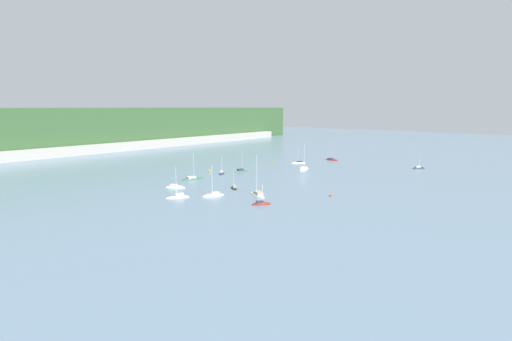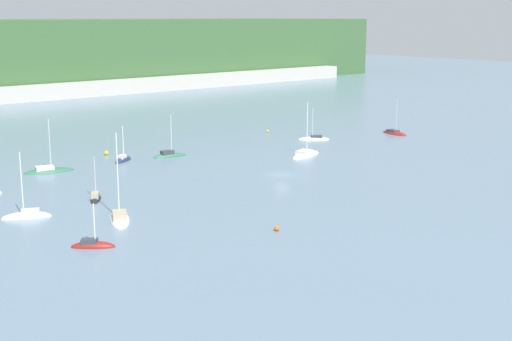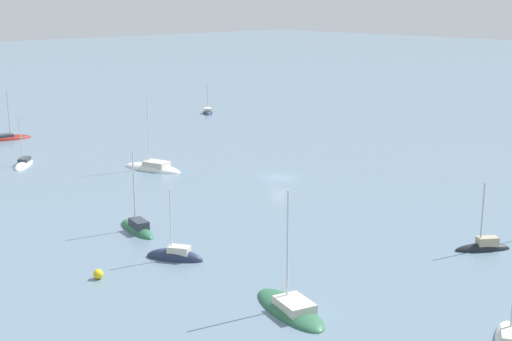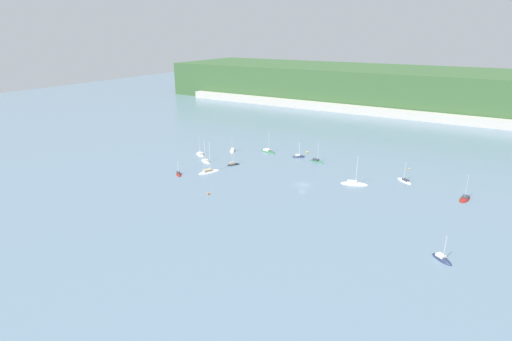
{
  "view_description": "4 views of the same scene",
  "coord_description": "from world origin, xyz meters",
  "px_view_note": "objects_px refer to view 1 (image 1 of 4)",
  "views": [
    {
      "loc": [
        -120.96,
        -76.27,
        24.99
      ],
      "look_at": [
        -16.55,
        8.58,
        3.52
      ],
      "focal_mm": 28.0,
      "sensor_mm": 36.0,
      "label": 1
    },
    {
      "loc": [
        -78.63,
        -85.28,
        26.04
      ],
      "look_at": [
        -6.33,
        -0.96,
        1.79
      ],
      "focal_mm": 50.0,
      "sensor_mm": 36.0,
      "label": 2
    },
    {
      "loc": [
        -62.04,
        62.04,
        22.35
      ],
      "look_at": [
        -4.04,
        7.81,
        2.97
      ],
      "focal_mm": 50.0,
      "sensor_mm": 36.0,
      "label": 3
    },
    {
      "loc": [
        50.52,
        -114.6,
        48.73
      ],
      "look_at": [
        -15.91,
        -3.73,
        3.27
      ],
      "focal_mm": 28.0,
      "sensor_mm": 36.0,
      "label": 4
    }
  ],
  "objects_px": {
    "sailboat_0": "(261,204)",
    "sailboat_1": "(241,171)",
    "sailboat_12": "(213,196)",
    "mooring_buoy_0": "(331,195)",
    "sailboat_2": "(193,179)",
    "sailboat_9": "(175,188)",
    "sailboat_7": "(178,197)",
    "sailboat_10": "(222,174)",
    "sailboat_8": "(304,169)",
    "mooring_buoy_1": "(272,160)",
    "sailboat_3": "(419,168)",
    "sailboat_5": "(299,163)",
    "sailboat_6": "(257,195)",
    "mooring_buoy_2": "(209,171)",
    "sailboat_11": "(234,188)",
    "sailboat_4": "(332,160)"
  },
  "relations": [
    {
      "from": "sailboat_0",
      "to": "sailboat_1",
      "type": "distance_m",
      "value": 53.55
    },
    {
      "from": "sailboat_12",
      "to": "mooring_buoy_0",
      "type": "height_order",
      "value": "sailboat_12"
    },
    {
      "from": "sailboat_2",
      "to": "sailboat_9",
      "type": "relative_size",
      "value": 1.26
    },
    {
      "from": "sailboat_2",
      "to": "mooring_buoy_0",
      "type": "bearing_deg",
      "value": -66.89
    },
    {
      "from": "sailboat_7",
      "to": "sailboat_10",
      "type": "bearing_deg",
      "value": -124.29
    },
    {
      "from": "sailboat_8",
      "to": "sailboat_9",
      "type": "bearing_deg",
      "value": 151.84
    },
    {
      "from": "mooring_buoy_1",
      "to": "sailboat_3",
      "type": "bearing_deg",
      "value": -72.85
    },
    {
      "from": "sailboat_0",
      "to": "sailboat_1",
      "type": "xyz_separation_m",
      "value": [
        36.71,
        38.99,
        0.05
      ]
    },
    {
      "from": "sailboat_5",
      "to": "sailboat_7",
      "type": "xyz_separation_m",
      "value": [
        -79.16,
        -11.7,
        0.06
      ]
    },
    {
      "from": "sailboat_3",
      "to": "mooring_buoy_0",
      "type": "distance_m",
      "value": 68.22
    },
    {
      "from": "sailboat_5",
      "to": "sailboat_2",
      "type": "bearing_deg",
      "value": 33.48
    },
    {
      "from": "sailboat_3",
      "to": "sailboat_6",
      "type": "height_order",
      "value": "sailboat_6"
    },
    {
      "from": "mooring_buoy_1",
      "to": "mooring_buoy_0",
      "type": "bearing_deg",
      "value": -130.66
    },
    {
      "from": "sailboat_1",
      "to": "mooring_buoy_2",
      "type": "bearing_deg",
      "value": 142.1
    },
    {
      "from": "sailboat_2",
      "to": "sailboat_9",
      "type": "bearing_deg",
      "value": -137.51
    },
    {
      "from": "sailboat_7",
      "to": "sailboat_6",
      "type": "bearing_deg",
      "value": 166.07
    },
    {
      "from": "sailboat_3",
      "to": "sailboat_11",
      "type": "bearing_deg",
      "value": -164.04
    },
    {
      "from": "sailboat_5",
      "to": "sailboat_12",
      "type": "height_order",
      "value": "sailboat_12"
    },
    {
      "from": "mooring_buoy_2",
      "to": "sailboat_6",
      "type": "bearing_deg",
      "value": -116.88
    },
    {
      "from": "sailboat_11",
      "to": "mooring_buoy_1",
      "type": "bearing_deg",
      "value": -29.03
    },
    {
      "from": "sailboat_12",
      "to": "mooring_buoy_2",
      "type": "xyz_separation_m",
      "value": [
        29.23,
        31.6,
        0.3
      ]
    },
    {
      "from": "mooring_buoy_0",
      "to": "sailboat_11",
      "type": "bearing_deg",
      "value": 108.91
    },
    {
      "from": "sailboat_5",
      "to": "sailboat_9",
      "type": "relative_size",
      "value": 0.97
    },
    {
      "from": "sailboat_7",
      "to": "sailboat_11",
      "type": "distance_m",
      "value": 19.41
    },
    {
      "from": "sailboat_1",
      "to": "sailboat_2",
      "type": "xyz_separation_m",
      "value": [
        -23.15,
        2.22,
        -0.03
      ]
    },
    {
      "from": "sailboat_2",
      "to": "sailboat_1",
      "type": "bearing_deg",
      "value": 10.0
    },
    {
      "from": "sailboat_7",
      "to": "sailboat_11",
      "type": "height_order",
      "value": "sailboat_7"
    },
    {
      "from": "sailboat_11",
      "to": "sailboat_5",
      "type": "bearing_deg",
      "value": -41.0
    },
    {
      "from": "sailboat_0",
      "to": "sailboat_5",
      "type": "distance_m",
      "value": 78.74
    },
    {
      "from": "sailboat_1",
      "to": "sailboat_10",
      "type": "height_order",
      "value": "sailboat_1"
    },
    {
      "from": "sailboat_1",
      "to": "sailboat_9",
      "type": "xyz_separation_m",
      "value": [
        -36.7,
        -4.68,
        -0.04
      ]
    },
    {
      "from": "sailboat_1",
      "to": "mooring_buoy_0",
      "type": "xyz_separation_m",
      "value": [
        -16.42,
        -48.08,
        0.2
      ]
    },
    {
      "from": "sailboat_3",
      "to": "sailboat_6",
      "type": "relative_size",
      "value": 0.57
    },
    {
      "from": "sailboat_4",
      "to": "mooring_buoy_2",
      "type": "bearing_deg",
      "value": -98.35
    },
    {
      "from": "sailboat_10",
      "to": "mooring_buoy_2",
      "type": "distance_m",
      "value": 7.3
    },
    {
      "from": "sailboat_0",
      "to": "sailboat_9",
      "type": "relative_size",
      "value": 0.76
    },
    {
      "from": "sailboat_9",
      "to": "mooring_buoy_1",
      "type": "distance_m",
      "value": 71.11
    },
    {
      "from": "sailboat_7",
      "to": "mooring_buoy_2",
      "type": "xyz_separation_m",
      "value": [
        36.92,
        25.38,
        0.26
      ]
    },
    {
      "from": "sailboat_6",
      "to": "sailboat_7",
      "type": "height_order",
      "value": "sailboat_6"
    },
    {
      "from": "sailboat_11",
      "to": "sailboat_8",
      "type": "bearing_deg",
      "value": -50.58
    },
    {
      "from": "sailboat_9",
      "to": "sailboat_6",
      "type": "bearing_deg",
      "value": -14.87
    },
    {
      "from": "sailboat_2",
      "to": "sailboat_5",
      "type": "bearing_deg",
      "value": 8.87
    },
    {
      "from": "sailboat_1",
      "to": "sailboat_8",
      "type": "xyz_separation_m",
      "value": [
        20.1,
        -15.95,
        -0.03
      ]
    },
    {
      "from": "sailboat_8",
      "to": "mooring_buoy_2",
      "type": "distance_m",
      "value": 37.92
    },
    {
      "from": "sailboat_1",
      "to": "sailboat_3",
      "type": "xyz_separation_m",
      "value": [
        51.73,
        -51.29,
        -0.04
      ]
    },
    {
      "from": "sailboat_5",
      "to": "mooring_buoy_2",
      "type": "height_order",
      "value": "sailboat_5"
    },
    {
      "from": "mooring_buoy_0",
      "to": "mooring_buoy_2",
      "type": "bearing_deg",
      "value": 81.85
    },
    {
      "from": "sailboat_6",
      "to": "sailboat_10",
      "type": "relative_size",
      "value": 1.67
    },
    {
      "from": "sailboat_1",
      "to": "sailboat_4",
      "type": "distance_m",
      "value": 54.19
    },
    {
      "from": "mooring_buoy_2",
      "to": "sailboat_0",
      "type": "bearing_deg",
      "value": -120.57
    }
  ]
}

